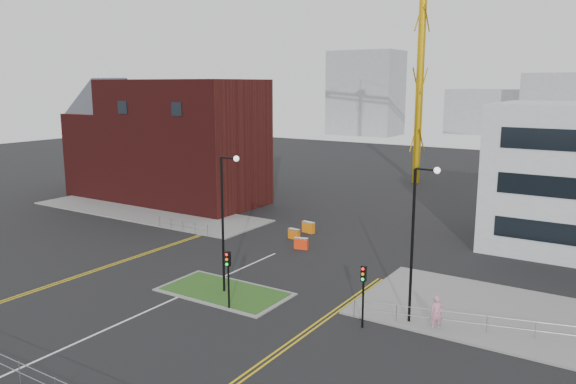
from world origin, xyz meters
name	(u,v)px	position (x,y,z in m)	size (l,w,h in m)	color
ground	(106,329)	(0.00, 0.00, 0.00)	(200.00, 200.00, 0.00)	black
pavement_left	(147,211)	(-20.00, 22.00, 0.06)	(28.00, 8.00, 0.12)	slate
pavement_right	(571,329)	(22.00, 14.00, 0.06)	(24.00, 10.00, 0.12)	slate
island_kerb	(224,292)	(2.00, 8.00, 0.04)	(8.60, 4.60, 0.08)	slate
grass_island	(224,292)	(2.00, 8.00, 0.06)	(8.00, 4.00, 0.12)	#24521B
brick_building	(164,142)	(-22.97, 28.00, 6.85)	(24.20, 10.07, 14.24)	#411010
streetlamp_island	(225,213)	(2.22, 8.00, 5.41)	(1.46, 0.36, 9.18)	black
streetlamp_right_near	(417,233)	(14.22, 10.00, 5.41)	(1.46, 0.36, 9.18)	black
traffic_light_island	(228,269)	(4.00, 5.98, 2.57)	(0.28, 0.33, 3.65)	black
traffic_light_right	(363,284)	(12.00, 7.98, 2.57)	(0.28, 0.33, 3.65)	black
railing_front	(2,360)	(0.00, -6.00, 0.78)	(24.05, 0.05, 1.10)	gray
railing_left	(183,224)	(-11.00, 18.00, 0.74)	(6.05, 0.05, 1.10)	gray
railing_right	(536,327)	(20.50, 11.50, 0.78)	(19.05, 5.05, 1.10)	gray
centre_line	(134,317)	(0.00, 2.00, 0.01)	(0.15, 30.00, 0.01)	silver
yellow_left_a	(132,257)	(-9.00, 10.00, 0.01)	(0.12, 24.00, 0.01)	gold
yellow_left_b	(135,258)	(-8.70, 10.00, 0.01)	(0.12, 24.00, 0.01)	gold
yellow_right_a	(306,330)	(9.50, 6.00, 0.01)	(0.12, 20.00, 0.01)	gold
yellow_right_b	(311,331)	(9.80, 6.00, 0.01)	(0.12, 20.00, 0.01)	gold
skyline_a	(366,93)	(-40.00, 120.00, 11.00)	(18.00, 12.00, 22.00)	gray
skyline_d	(506,112)	(-8.00, 140.00, 6.00)	(30.00, 12.00, 12.00)	gray
pedestrian	(437,313)	(15.62, 9.92, 0.99)	(0.72, 0.47, 1.98)	pink
barrier_left	(294,233)	(-1.00, 21.51, 0.50)	(1.14, 0.49, 0.93)	orange
barrier_mid	(301,243)	(1.15, 19.19, 0.52)	(1.21, 0.63, 0.97)	#FB360D
barrier_right	(308,227)	(-1.00, 24.00, 0.57)	(1.30, 0.64, 1.05)	orange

